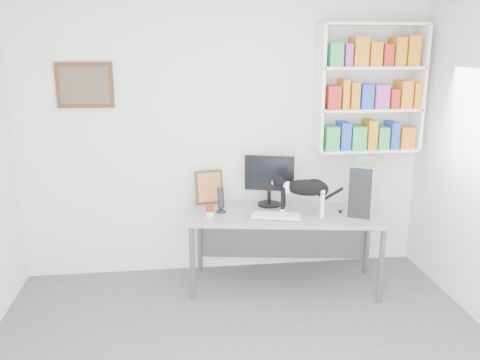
# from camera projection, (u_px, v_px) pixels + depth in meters

# --- Properties ---
(room) EXTENTS (4.01, 4.01, 2.70)m
(room) POSITION_uv_depth(u_px,v_px,m) (256.00, 199.00, 3.10)
(room) COLOR #58595E
(room) RESTS_ON ground
(bookshelf) EXTENTS (1.03, 0.28, 1.24)m
(bookshelf) POSITION_uv_depth(u_px,v_px,m) (370.00, 89.00, 4.91)
(bookshelf) COLOR white
(bookshelf) RESTS_ON room
(wall_art) EXTENTS (0.52, 0.04, 0.42)m
(wall_art) POSITION_uv_depth(u_px,v_px,m) (85.00, 85.00, 4.69)
(wall_art) COLOR #4B2518
(wall_art) RESTS_ON room
(desk) EXTENTS (1.88, 0.97, 0.75)m
(desk) POSITION_uv_depth(u_px,v_px,m) (285.00, 250.00, 4.83)
(desk) COLOR gray
(desk) RESTS_ON room
(monitor) EXTENTS (0.52, 0.35, 0.50)m
(monitor) POSITION_uv_depth(u_px,v_px,m) (269.00, 180.00, 4.88)
(monitor) COLOR black
(monitor) RESTS_ON desk
(keyboard) EXTENTS (0.47, 0.28, 0.03)m
(keyboard) POSITION_uv_depth(u_px,v_px,m) (276.00, 216.00, 4.59)
(keyboard) COLOR beige
(keyboard) RESTS_ON desk
(pc_tower) EXTENTS (0.42, 0.52, 0.48)m
(pc_tower) POSITION_uv_depth(u_px,v_px,m) (364.00, 187.00, 4.71)
(pc_tower) COLOR silver
(pc_tower) RESTS_ON desk
(speaker) EXTENTS (0.13, 0.13, 0.25)m
(speaker) POSITION_uv_depth(u_px,v_px,m) (221.00, 199.00, 4.72)
(speaker) COLOR black
(speaker) RESTS_ON desk
(leaning_print) EXTENTS (0.29, 0.16, 0.34)m
(leaning_print) POSITION_uv_depth(u_px,v_px,m) (209.00, 186.00, 4.98)
(leaning_print) COLOR #4B2518
(leaning_print) RESTS_ON desk
(soup_can) EXTENTS (0.09, 0.09, 0.10)m
(soup_can) POSITION_uv_depth(u_px,v_px,m) (210.00, 212.00, 4.60)
(soup_can) COLOR #A2140D
(soup_can) RESTS_ON desk
(cat) EXTENTS (0.60, 0.33, 0.36)m
(cat) POSITION_uv_depth(u_px,v_px,m) (304.00, 197.00, 4.61)
(cat) COLOR black
(cat) RESTS_ON desk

